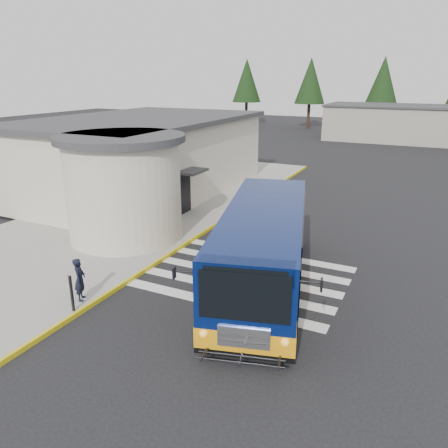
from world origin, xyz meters
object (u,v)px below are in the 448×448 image
at_px(transit_bus, 263,251).
at_px(bollard, 72,293).
at_px(pedestrian_b, 107,228).
at_px(pedestrian_a, 80,279).

height_order(transit_bus, bollard, transit_bus).
bearing_deg(bollard, transit_bus, 43.72).
bearing_deg(pedestrian_b, bollard, -13.87).
height_order(transit_bus, pedestrian_b, transit_bus).
bearing_deg(pedestrian_b, pedestrian_a, -13.01).
bearing_deg(bollard, pedestrian_b, 118.86).
height_order(pedestrian_b, bollard, pedestrian_b).
relative_size(pedestrian_a, bollard, 1.21).
relative_size(transit_bus, bollard, 8.67).
height_order(pedestrian_a, bollard, pedestrian_a).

